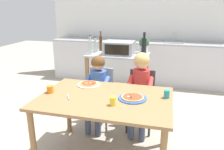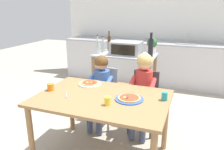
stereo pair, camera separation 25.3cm
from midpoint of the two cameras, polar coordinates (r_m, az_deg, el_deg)
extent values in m
plane|color=#A89E8C|center=(3.73, 1.80, -8.90)|extent=(12.61, 12.61, 0.00)
cube|color=white|center=(5.28, 6.81, 13.99)|extent=(4.41, 0.12, 2.70)
cube|color=silver|center=(5.01, 5.78, 3.32)|extent=(3.97, 0.60, 0.88)
cube|color=#9E9EA3|center=(4.92, 5.94, 8.49)|extent=(3.97, 0.60, 0.03)
cube|color=gray|center=(4.86, 14.13, 8.11)|extent=(0.40, 0.33, 0.02)
cylinder|color=#B7BABF|center=(4.97, 14.24, 9.48)|extent=(0.02, 0.02, 0.20)
cube|color=#B7BABF|center=(3.59, -0.45, 5.26)|extent=(0.98, 0.56, 0.02)
cube|color=olive|center=(3.75, -0.43, -3.43)|extent=(0.91, 0.51, 0.02)
cube|color=olive|center=(3.63, -8.33, -2.23)|extent=(0.05, 0.05, 0.89)
cube|color=olive|center=(3.40, 5.90, -3.53)|extent=(0.05, 0.05, 0.89)
cube|color=olive|center=(4.06, -5.73, -0.04)|extent=(0.05, 0.05, 0.89)
cube|color=olive|center=(3.85, 7.01, -1.05)|extent=(0.05, 0.05, 0.89)
cube|color=#999BA0|center=(3.54, -0.20, 7.02)|extent=(0.47, 0.35, 0.21)
cube|color=black|center=(3.38, -0.97, 6.49)|extent=(0.38, 0.01, 0.16)
cylinder|color=black|center=(3.35, 1.76, 5.31)|extent=(0.02, 0.01, 0.02)
cylinder|color=#ADB7B2|center=(3.71, -6.25, 7.20)|extent=(0.07, 0.07, 0.18)
cylinder|color=#ADB7B2|center=(3.69, -6.31, 9.10)|extent=(0.04, 0.04, 0.07)
cylinder|color=black|center=(3.69, -6.33, 9.71)|extent=(0.04, 0.04, 0.01)
cylinder|color=#4C2D14|center=(3.83, -4.83, 8.08)|extent=(0.05, 0.05, 0.25)
cylinder|color=#4C2D14|center=(3.81, -4.89, 10.47)|extent=(0.02, 0.02, 0.07)
cylinder|color=black|center=(3.80, -4.91, 11.09)|extent=(0.02, 0.02, 0.01)
cylinder|color=#ADB7B2|center=(3.57, -7.64, 7.05)|extent=(0.07, 0.07, 0.22)
cylinder|color=#ADB7B2|center=(3.55, -7.74, 9.39)|extent=(0.03, 0.03, 0.07)
cylinder|color=black|center=(3.54, -7.76, 10.07)|extent=(0.03, 0.03, 0.01)
cylinder|color=black|center=(3.42, 6.11, 7.12)|extent=(0.08, 0.08, 0.27)
cylinder|color=black|center=(3.39, 6.21, 10.07)|extent=(0.04, 0.04, 0.08)
cylinder|color=black|center=(3.38, 6.23, 10.83)|extent=(0.04, 0.04, 0.01)
cylinder|color=beige|center=(3.66, 6.24, 6.55)|extent=(0.14, 0.14, 0.12)
sphere|color=#28602D|center=(3.64, 6.30, 8.39)|extent=(0.16, 0.16, 0.16)
cube|color=olive|center=(2.32, -5.02, -6.08)|extent=(1.38, 0.93, 0.03)
cylinder|color=olive|center=(2.47, -22.61, -15.77)|extent=(0.06, 0.06, 0.71)
cylinder|color=olive|center=(3.05, -13.57, -8.22)|extent=(0.06, 0.06, 0.71)
cylinder|color=olive|center=(2.74, 10.92, -11.20)|extent=(0.06, 0.06, 0.71)
cube|color=gray|center=(3.10, -5.81, -5.69)|extent=(0.36, 0.36, 0.04)
cube|color=gray|center=(3.18, -4.92, -1.45)|extent=(0.34, 0.03, 0.38)
cylinder|color=gray|center=(3.02, -3.96, -10.91)|extent=(0.03, 0.03, 0.42)
cylinder|color=gray|center=(3.12, -9.27, -10.14)|extent=(0.03, 0.03, 0.42)
cylinder|color=gray|center=(3.28, -2.29, -8.52)|extent=(0.03, 0.03, 0.42)
cylinder|color=gray|center=(3.37, -7.22, -7.90)|extent=(0.03, 0.03, 0.42)
cube|color=#333338|center=(2.99, 4.88, -6.54)|extent=(0.36, 0.36, 0.04)
cube|color=#333338|center=(3.07, 5.48, -2.12)|extent=(0.34, 0.03, 0.38)
cylinder|color=#333338|center=(2.94, 7.19, -11.89)|extent=(0.03, 0.03, 0.42)
cylinder|color=#333338|center=(2.99, 1.37, -11.27)|extent=(0.03, 0.03, 0.42)
cylinder|color=#333338|center=(3.21, 7.92, -9.32)|extent=(0.03, 0.03, 0.42)
cylinder|color=#333338|center=(3.25, 2.60, -8.80)|extent=(0.03, 0.03, 0.42)
cube|color=#424C6B|center=(2.94, -5.49, -6.15)|extent=(0.10, 0.30, 0.10)
cylinder|color=#424C6B|center=(2.94, -6.23, -11.42)|extent=(0.08, 0.08, 0.44)
cube|color=#424C6B|center=(2.99, -8.02, -5.85)|extent=(0.10, 0.30, 0.10)
cylinder|color=#424C6B|center=(2.99, -8.79, -11.03)|extent=(0.08, 0.08, 0.44)
cylinder|color=#3D60A8|center=(2.88, -4.21, -2.24)|extent=(0.06, 0.26, 0.15)
cylinder|color=#3D60A8|center=(2.97, -8.96, -1.79)|extent=(0.06, 0.26, 0.15)
cylinder|color=#3D60A8|center=(3.03, -5.93, -2.02)|extent=(0.22, 0.22, 0.34)
sphere|color=tan|center=(2.95, -6.09, 2.92)|extent=(0.18, 0.18, 0.18)
sphere|color=brown|center=(2.94, -6.10, 3.22)|extent=(0.19, 0.19, 0.19)
cube|color=#424C6B|center=(2.84, 5.81, -7.05)|extent=(0.10, 0.30, 0.10)
cylinder|color=#424C6B|center=(2.84, 5.23, -12.53)|extent=(0.08, 0.08, 0.44)
cube|color=#424C6B|center=(2.86, 3.02, -6.78)|extent=(0.10, 0.30, 0.10)
cylinder|color=#424C6B|center=(2.86, 2.40, -12.22)|extent=(0.08, 0.08, 0.44)
cylinder|color=#BC332D|center=(2.78, 7.30, -2.44)|extent=(0.06, 0.26, 0.15)
cylinder|color=#BC332D|center=(2.83, 2.07, -2.01)|extent=(0.06, 0.26, 0.15)
cylinder|color=#BC332D|center=(2.91, 4.99, -2.31)|extent=(0.22, 0.22, 0.39)
sphere|color=beige|center=(2.82, 5.15, 3.43)|extent=(0.19, 0.19, 0.19)
sphere|color=tan|center=(2.82, 5.16, 3.77)|extent=(0.20, 0.20, 0.20)
cylinder|color=beige|center=(2.68, -8.69, -2.52)|extent=(0.27, 0.27, 0.01)
cylinder|color=tan|center=(2.67, -8.70, -2.27)|extent=(0.21, 0.21, 0.01)
cylinder|color=#B23D23|center=(2.67, -8.71, -2.11)|extent=(0.18, 0.18, 0.00)
cylinder|color=#DBC666|center=(2.66, -9.33, -2.16)|extent=(0.03, 0.03, 0.01)
cylinder|color=#DBC666|center=(2.66, -8.32, -2.09)|extent=(0.02, 0.02, 0.01)
cylinder|color=maroon|center=(2.64, -7.69, -2.20)|extent=(0.02, 0.02, 0.01)
cylinder|color=#3356B7|center=(2.27, 2.14, -6.07)|extent=(0.29, 0.29, 0.01)
cylinder|color=tan|center=(2.26, 2.14, -5.79)|extent=(0.23, 0.23, 0.01)
cylinder|color=#B23D23|center=(2.26, 2.14, -5.60)|extent=(0.20, 0.20, 0.00)
cylinder|color=#386628|center=(2.31, 1.73, -5.00)|extent=(0.02, 0.02, 0.01)
cylinder|color=#DBC666|center=(2.24, 1.03, -5.67)|extent=(0.03, 0.03, 0.01)
cylinder|color=maroon|center=(2.25, 1.67, -5.60)|extent=(0.02, 0.02, 0.01)
cylinder|color=#563319|center=(2.22, 1.63, -5.90)|extent=(0.03, 0.03, 0.01)
cylinder|color=teal|center=(2.31, 10.92, -4.89)|extent=(0.06, 0.06, 0.09)
cylinder|color=orange|center=(2.54, -18.47, -3.57)|extent=(0.07, 0.07, 0.08)
cylinder|color=yellow|center=(2.12, -3.25, -6.79)|extent=(0.06, 0.06, 0.08)
cylinder|color=#B7BABF|center=(2.37, -14.30, -5.58)|extent=(0.09, 0.12, 0.01)
camera|label=1|loc=(0.13, -92.86, -0.90)|focal=35.45mm
camera|label=2|loc=(0.13, 87.14, 0.90)|focal=35.45mm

